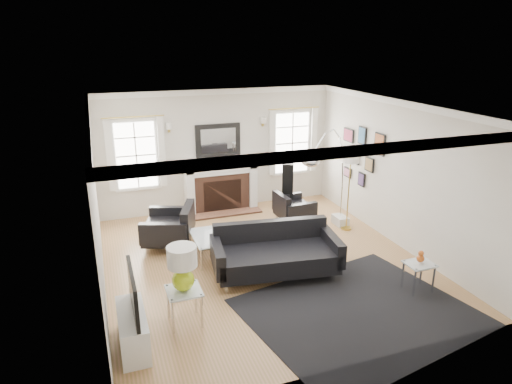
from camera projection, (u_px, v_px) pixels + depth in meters
name	position (u px, v px, depth m)	size (l,w,h in m)	color
floor	(263.00, 261.00, 8.33)	(6.00, 6.00, 0.00)	olive
back_wall	(218.00, 150.00, 10.56)	(5.50, 0.04, 2.80)	silver
front_wall	(355.00, 265.00, 5.20)	(5.50, 0.04, 2.80)	silver
left_wall	(96.00, 207.00, 7.00)	(0.04, 6.00, 2.80)	silver
right_wall	(397.00, 173.00, 8.76)	(0.04, 6.00, 2.80)	silver
ceiling	(264.00, 107.00, 7.43)	(5.50, 6.00, 0.02)	white
crown_molding	(264.00, 111.00, 7.45)	(5.50, 6.00, 0.12)	white
fireplace	(221.00, 188.00, 10.64)	(1.70, 0.69, 1.11)	white
mantel_mirror	(218.00, 140.00, 10.44)	(1.05, 0.07, 0.75)	black
window_left	(136.00, 155.00, 9.90)	(1.24, 0.15, 1.62)	white
window_right	(292.00, 143.00, 11.08)	(1.24, 0.15, 1.62)	white
gallery_wall	(360.00, 152.00, 9.86)	(0.04, 1.73, 1.29)	black
tv_unit	(133.00, 325.00, 5.93)	(0.35, 1.00, 1.09)	white
area_rug	(359.00, 312.00, 6.76)	(3.15, 2.62, 0.01)	black
sofa	(275.00, 253.00, 7.79)	(2.25, 1.27, 0.70)	black
armchair_left	(171.00, 228.00, 8.83)	(1.19, 1.26, 0.68)	black
armchair_right	(292.00, 208.00, 10.05)	(0.78, 0.86, 0.55)	black
coffee_table	(219.00, 236.00, 8.40)	(0.96, 0.96, 0.43)	silver
side_table_left	(184.00, 296.00, 6.39)	(0.48, 0.48, 0.53)	silver
nesting_table	(419.00, 269.00, 7.24)	(0.44, 0.37, 0.49)	silver
gourd_lamp	(182.00, 265.00, 6.24)	(0.41, 0.41, 0.66)	#BCDE1B
orange_vase	(421.00, 257.00, 7.17)	(0.12, 0.12, 0.20)	#BD5218
arc_floor_lamp	(328.00, 180.00, 8.84)	(1.64, 1.52, 2.32)	white
stick_floor_lamp	(351.00, 160.00, 9.26)	(0.36, 0.36, 1.76)	gold
speaker_tower	(287.00, 189.00, 10.37)	(0.24, 0.24, 1.21)	black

